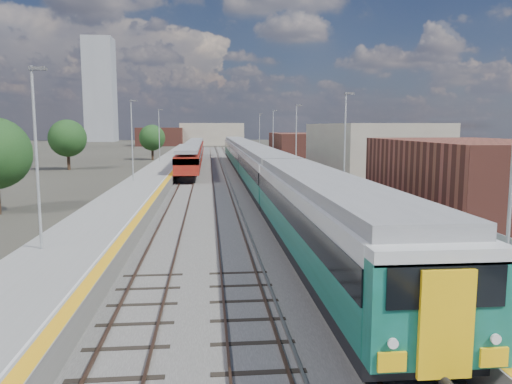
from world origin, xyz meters
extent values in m
plane|color=#47443A|center=(0.00, 50.00, 0.00)|extent=(320.00, 320.00, 0.00)
cube|color=#565451|center=(-2.25, 52.50, 0.03)|extent=(10.50, 155.00, 0.06)
cube|color=#4C3323|center=(0.78, 55.00, 0.11)|extent=(0.07, 160.00, 0.14)
cube|color=#4C3323|center=(2.22, 55.00, 0.11)|extent=(0.07, 160.00, 0.14)
cube|color=#4C3323|center=(-2.72, 55.00, 0.11)|extent=(0.07, 160.00, 0.14)
cube|color=#4C3323|center=(-1.28, 55.00, 0.11)|extent=(0.07, 160.00, 0.14)
cube|color=#4C3323|center=(-6.22, 55.00, 0.11)|extent=(0.07, 160.00, 0.14)
cube|color=#4C3323|center=(-4.78, 55.00, 0.11)|extent=(0.07, 160.00, 0.14)
cube|color=gray|center=(0.45, 55.00, 0.10)|extent=(0.08, 160.00, 0.10)
cube|color=gray|center=(-0.95, 55.00, 0.10)|extent=(0.08, 160.00, 0.10)
cube|color=slate|center=(5.25, 52.50, 0.50)|extent=(4.70, 155.00, 1.00)
cube|color=gray|center=(5.25, 52.50, 1.00)|extent=(4.70, 155.00, 0.03)
cube|color=#F9AD16|center=(3.15, 52.50, 1.02)|extent=(0.40, 155.00, 0.01)
cube|color=gray|center=(7.45, 52.50, 1.60)|extent=(0.06, 155.00, 1.20)
cylinder|color=#9EA0A3|center=(6.60, 2.00, 4.77)|extent=(0.12, 0.12, 7.50)
cylinder|color=#9EA0A3|center=(6.60, 22.00, 4.77)|extent=(0.12, 0.12, 7.50)
cube|color=#4C4C4F|center=(6.85, 22.00, 8.42)|extent=(0.70, 0.18, 0.14)
cylinder|color=#9EA0A3|center=(6.60, 42.00, 4.77)|extent=(0.12, 0.12, 7.50)
cube|color=#4C4C4F|center=(6.85, 42.00, 8.42)|extent=(0.70, 0.18, 0.14)
cylinder|color=#9EA0A3|center=(6.60, 62.00, 4.77)|extent=(0.12, 0.12, 7.50)
cube|color=#4C4C4F|center=(6.85, 62.00, 8.42)|extent=(0.70, 0.18, 0.14)
cylinder|color=#9EA0A3|center=(6.60, 82.00, 4.77)|extent=(0.12, 0.12, 7.50)
cube|color=#4C4C4F|center=(6.85, 82.00, 8.42)|extent=(0.70, 0.18, 0.14)
cube|color=slate|center=(-9.05, 52.50, 0.50)|extent=(4.30, 155.00, 1.00)
cube|color=gray|center=(-9.05, 52.50, 1.00)|extent=(4.30, 155.00, 0.03)
cube|color=#F9AD16|center=(-7.15, 52.50, 1.02)|extent=(0.45, 155.00, 0.01)
cube|color=silver|center=(-7.50, 52.50, 1.03)|extent=(0.08, 155.00, 0.01)
cylinder|color=#9EA0A3|center=(-10.20, 8.00, 4.77)|extent=(0.12, 0.12, 7.50)
cube|color=#4C4C4F|center=(-9.95, 8.00, 8.42)|extent=(0.70, 0.18, 0.14)
cylinder|color=#9EA0A3|center=(-10.20, 34.00, 4.77)|extent=(0.12, 0.12, 7.50)
cube|color=#4C4C4F|center=(-9.95, 34.00, 8.42)|extent=(0.70, 0.18, 0.14)
cylinder|color=#9EA0A3|center=(-10.20, 60.00, 4.77)|extent=(0.12, 0.12, 7.50)
cube|color=#4C4C4F|center=(-9.95, 60.00, 8.42)|extent=(0.70, 0.18, 0.14)
cube|color=brown|center=(14.00, 18.00, 2.60)|extent=(9.00, 16.00, 5.20)
cube|color=gray|center=(16.00, 45.00, 3.20)|extent=(11.00, 22.00, 6.40)
cube|color=brown|center=(13.00, 78.00, 2.40)|extent=(8.00, 18.00, 4.80)
cube|color=gray|center=(-2.00, 150.00, 3.50)|extent=(20.00, 14.00, 7.00)
cube|color=brown|center=(-18.00, 145.00, 2.80)|extent=(14.00, 12.00, 5.60)
cube|color=gray|center=(-45.00, 190.00, 20.00)|extent=(11.00, 11.00, 40.00)
cube|color=black|center=(1.50, 7.04, 0.95)|extent=(2.92, 20.96, 0.49)
cube|color=#10523B|center=(1.50, 7.04, 1.81)|extent=(3.03, 20.96, 1.23)
cube|color=black|center=(1.50, 7.04, 2.77)|extent=(3.10, 20.96, 0.84)
cube|color=silver|center=(1.50, 7.04, 3.44)|extent=(3.03, 20.96, 0.52)
cube|color=gray|center=(1.50, 7.04, 3.89)|extent=(2.69, 20.96, 0.43)
cube|color=black|center=(1.50, 28.51, 0.95)|extent=(2.92, 20.96, 0.49)
cube|color=#10523B|center=(1.50, 28.51, 1.81)|extent=(3.03, 20.96, 1.23)
cube|color=black|center=(1.50, 28.51, 2.77)|extent=(3.10, 20.96, 0.84)
cube|color=silver|center=(1.50, 28.51, 3.44)|extent=(3.03, 20.96, 0.52)
cube|color=gray|center=(1.50, 28.51, 3.89)|extent=(2.69, 20.96, 0.43)
cube|color=black|center=(1.50, 49.97, 0.95)|extent=(2.92, 20.96, 0.49)
cube|color=#10523B|center=(1.50, 49.97, 1.81)|extent=(3.03, 20.96, 1.23)
cube|color=black|center=(1.50, 49.97, 2.77)|extent=(3.10, 20.96, 0.84)
cube|color=silver|center=(1.50, 49.97, 3.44)|extent=(3.03, 20.96, 0.52)
cube|color=gray|center=(1.50, 49.97, 3.89)|extent=(2.69, 20.96, 0.43)
cube|color=black|center=(1.50, 71.43, 0.95)|extent=(2.92, 20.96, 0.49)
cube|color=#10523B|center=(1.50, 71.43, 1.81)|extent=(3.03, 20.96, 1.23)
cube|color=black|center=(1.50, 71.43, 2.77)|extent=(3.10, 20.96, 0.84)
cube|color=silver|center=(1.50, 71.43, 3.44)|extent=(3.03, 20.96, 0.52)
cube|color=gray|center=(1.50, 71.43, 3.89)|extent=(2.69, 20.96, 0.43)
cube|color=#10523B|center=(1.50, -3.71, 2.31)|extent=(3.01, 0.65, 2.26)
cube|color=black|center=(1.50, -4.04, 2.96)|extent=(2.47, 0.06, 0.86)
cube|color=yellow|center=(1.50, -4.11, 2.20)|extent=(1.13, 0.11, 2.26)
cube|color=black|center=(-5.50, 47.53, 0.45)|extent=(1.83, 15.54, 0.63)
cube|color=maroon|center=(-5.50, 47.53, 1.97)|extent=(2.69, 18.28, 1.92)
cube|color=black|center=(-5.50, 47.53, 2.45)|extent=(2.75, 18.28, 0.67)
cube|color=gray|center=(-5.50, 47.53, 3.42)|extent=(2.40, 18.28, 0.38)
cube|color=black|center=(-5.50, 66.31, 0.45)|extent=(1.83, 15.54, 0.63)
cube|color=maroon|center=(-5.50, 66.31, 1.97)|extent=(2.69, 18.28, 1.92)
cube|color=black|center=(-5.50, 66.31, 2.45)|extent=(2.75, 18.28, 0.67)
cube|color=gray|center=(-5.50, 66.31, 3.42)|extent=(2.40, 18.28, 0.38)
cube|color=black|center=(-5.50, 85.08, 0.45)|extent=(1.83, 15.54, 0.63)
cube|color=maroon|center=(-5.50, 85.08, 1.97)|extent=(2.69, 18.28, 1.92)
cube|color=black|center=(-5.50, 85.08, 2.45)|extent=(2.75, 18.28, 0.67)
cube|color=gray|center=(-5.50, 85.08, 3.42)|extent=(2.40, 18.28, 0.38)
cylinder|color=#382619|center=(-22.70, 58.77, 1.23)|extent=(0.44, 0.44, 2.45)
sphere|color=#1E3B16|center=(-22.70, 58.77, 4.43)|extent=(5.18, 5.18, 5.18)
cylinder|color=#382619|center=(-13.30, 78.95, 1.11)|extent=(0.44, 0.44, 2.22)
sphere|color=#1E3B16|center=(-13.30, 78.95, 4.01)|extent=(4.69, 4.69, 4.69)
cylinder|color=#382619|center=(22.55, 69.76, 1.14)|extent=(0.44, 0.44, 2.27)
sphere|color=#1E3B16|center=(22.55, 69.76, 4.10)|extent=(4.80, 4.80, 4.80)
camera|label=1|loc=(-3.18, -13.19, 6.13)|focal=35.00mm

